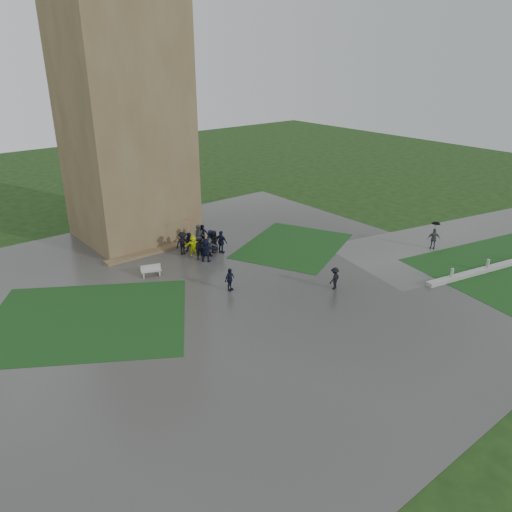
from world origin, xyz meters
TOP-DOWN VIEW (x-y plane):
  - ground at (0.00, 0.00)m, footprint 120.00×120.00m
  - plaza at (0.00, 2.00)m, footprint 34.00×34.00m
  - path at (24.00, -4.00)m, footprint 31.22×15.04m
  - lawn_inset_left at (-8.50, 4.00)m, footprint 14.10×13.46m
  - lawn_inset_right at (8.50, 5.00)m, footprint 11.12×10.15m
  - tower at (0.00, 15.00)m, footprint 8.00×8.00m
  - tower_plinth at (0.00, 10.60)m, footprint 9.00×0.80m
  - bench at (-2.83, 6.96)m, footprint 1.41×0.84m
  - visitor_cluster at (2.06, 8.10)m, footprint 3.39×3.72m
  - pedestrian_mid at (0.02, 1.84)m, footprint 0.99×0.72m
  - pedestrian_near at (5.37, -2.19)m, footprint 1.01×0.66m
  - pedestrian_path at (16.41, -2.25)m, footprint 1.03×1.08m

SIDE VIEW (x-z plane):
  - ground at x=0.00m, z-range 0.00..0.00m
  - plaza at x=0.00m, z-range 0.00..0.02m
  - path at x=24.00m, z-range 0.00..0.02m
  - lawn_inset_left at x=-8.50m, z-range 0.02..0.03m
  - lawn_inset_right at x=8.50m, z-range 0.02..0.03m
  - tower_plinth at x=0.00m, z-range 0.02..0.24m
  - bench at x=-2.83m, z-range 0.03..0.81m
  - pedestrian_near at x=5.37m, z-range 0.02..1.47m
  - pedestrian_mid at x=0.02m, z-range 0.02..1.53m
  - visitor_cluster at x=2.06m, z-range -0.29..2.38m
  - pedestrian_path at x=16.41m, z-range -0.03..2.19m
  - tower at x=0.00m, z-range 0.00..18.00m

